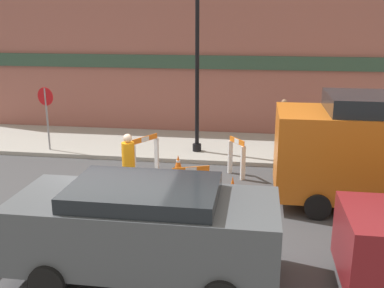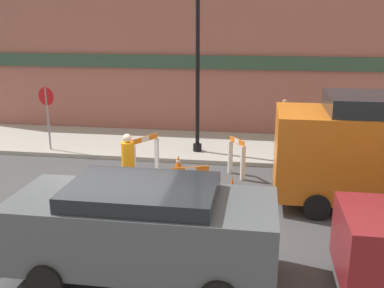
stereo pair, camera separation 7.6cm
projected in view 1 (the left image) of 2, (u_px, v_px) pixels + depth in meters
The scene contains 16 objects.
ground_plane at pixel (114, 225), 9.88m from camera, with size 60.00×60.00×0.00m, color #424244.
sidewalk_slab at pixel (170, 145), 15.90m from camera, with size 18.00×3.68×0.13m.
storefront_facade at pixel (179, 63), 16.99m from camera, with size 18.00×0.22×5.50m.
streetlamp_post at pixel (197, 34), 13.89m from camera, with size 0.44×0.44×5.97m.
stop_sign at pixel (46, 108), 14.69m from camera, with size 0.59×0.15×2.10m.
barricade_0 at pixel (145, 154), 12.88m from camera, with size 0.62×0.93×1.15m.
barricade_1 at pixel (191, 185), 10.75m from camera, with size 0.89×0.45×0.99m.
barricade_2 at pixel (236, 157), 12.76m from camera, with size 0.53×0.65×1.13m.
traffic_cone_0 at pixel (178, 163), 13.41m from camera, with size 0.30×0.30×0.46m.
traffic_cone_1 at pixel (125, 184), 11.57m from camera, with size 0.30×0.30×0.56m.
traffic_cone_2 at pixel (130, 174), 12.22m from camera, with size 0.30×0.30×0.62m.
traffic_cone_3 at pixel (232, 189), 11.15m from camera, with size 0.30×0.30×0.63m.
person_worker at pixel (129, 167), 10.71m from camera, with size 0.43×0.43×1.78m.
person_pedestrian at pixel (283, 121), 15.39m from camera, with size 0.34×0.34×1.61m.
parked_car_1 at pixel (145, 225), 7.71m from camera, with size 4.52×2.01×1.71m.
work_van at pixel (383, 148), 10.54m from camera, with size 4.97×2.23×2.70m.
Camera 1 is at (3.03, -8.68, 4.40)m, focal length 42.00 mm.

